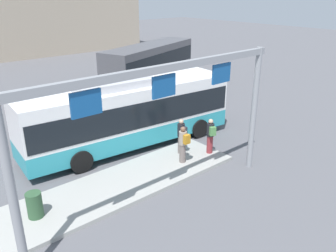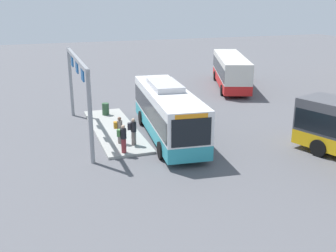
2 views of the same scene
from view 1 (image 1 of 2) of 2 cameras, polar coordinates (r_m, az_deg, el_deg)
The scene contains 10 objects.
ground_plane at distance 17.65m, azimuth -6.14°, elevation -3.12°, with size 120.00×120.00×0.00m, color #56565B.
platform_curb at distance 14.22m, azimuth -7.20°, elevation -9.28°, with size 10.00×2.80×0.16m, color #9E9E99.
bus_main at distance 16.98m, azimuth -6.39°, elevation 2.44°, with size 10.72×3.52×3.46m.
bus_background_left at distance 29.17m, azimuth -2.97°, elevation 10.53°, with size 10.43×5.77×3.10m.
person_boarding at distance 16.15m, azimuth 6.93°, elevation -1.50°, with size 0.50×0.60×1.67m.
person_waiting_near at distance 15.18m, azimuth 2.49°, elevation -2.90°, with size 0.35×0.53×1.67m.
person_waiting_mid at distance 16.01m, azimuth 2.19°, elevation -1.56°, with size 0.44×0.58×1.67m.
platform_sign_gantry at distance 11.10m, azimuth -0.66°, elevation 3.02°, with size 10.16×0.24×5.20m.
station_building at distance 45.29m, azimuth -24.98°, elevation 14.93°, with size 31.75×8.00×7.28m, color tan.
trash_bin at distance 12.72m, azimuth -20.91°, elevation -11.92°, with size 0.52×0.52×0.90m, color #2D5133.
Camera 1 is at (-9.01, -13.30, 7.32)m, focal length 37.41 mm.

